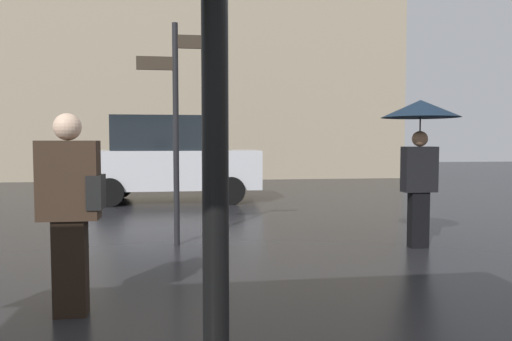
{
  "coord_description": "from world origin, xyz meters",
  "views": [
    {
      "loc": [
        -0.62,
        -2.3,
        1.43
      ],
      "look_at": [
        0.25,
        3.84,
        1.07
      ],
      "focal_mm": 33.87,
      "sensor_mm": 36.0,
      "label": 1
    }
  ],
  "objects_px": {
    "pedestrian_with_bag": "(71,202)",
    "parked_car_left": "(170,159)",
    "pedestrian_with_umbrella": "(420,129)",
    "street_signpost": "(176,112)"
  },
  "relations": [
    {
      "from": "pedestrian_with_bag",
      "to": "parked_car_left",
      "type": "xyz_separation_m",
      "value": [
        0.51,
        7.72,
        0.08
      ]
    },
    {
      "from": "pedestrian_with_umbrella",
      "to": "parked_car_left",
      "type": "relative_size",
      "value": 0.48
    },
    {
      "from": "pedestrian_with_umbrella",
      "to": "street_signpost",
      "type": "relative_size",
      "value": 0.65
    },
    {
      "from": "pedestrian_with_umbrella",
      "to": "parked_car_left",
      "type": "height_order",
      "value": "parked_car_left"
    },
    {
      "from": "pedestrian_with_bag",
      "to": "street_signpost",
      "type": "relative_size",
      "value": 0.55
    },
    {
      "from": "parked_car_left",
      "to": "pedestrian_with_bag",
      "type": "bearing_deg",
      "value": 101.97
    },
    {
      "from": "street_signpost",
      "to": "pedestrian_with_bag",
      "type": "bearing_deg",
      "value": -106.65
    },
    {
      "from": "parked_car_left",
      "to": "street_signpost",
      "type": "bearing_deg",
      "value": 108.95
    },
    {
      "from": "pedestrian_with_bag",
      "to": "street_signpost",
      "type": "xyz_separation_m",
      "value": [
        0.79,
        2.66,
        0.9
      ]
    },
    {
      "from": "pedestrian_with_bag",
      "to": "street_signpost",
      "type": "distance_m",
      "value": 2.92
    }
  ]
}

